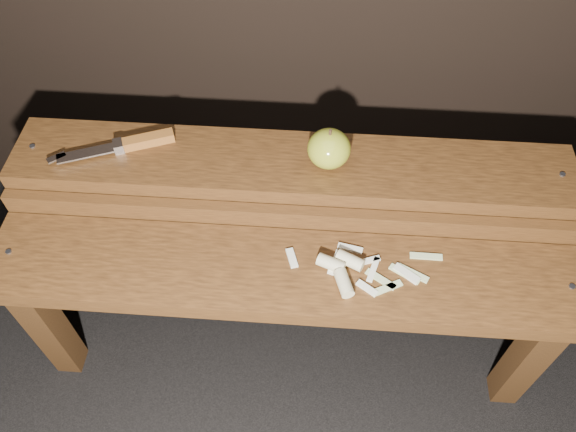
# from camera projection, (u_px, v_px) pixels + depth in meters

# --- Properties ---
(ground) EXTENTS (60.00, 60.00, 0.00)m
(ground) POSITION_uv_depth(u_px,v_px,m) (286.00, 339.00, 1.47)
(ground) COLOR black
(bench_front_tier) EXTENTS (1.20, 0.20, 0.42)m
(bench_front_tier) POSITION_uv_depth(u_px,v_px,m) (284.00, 291.00, 1.16)
(bench_front_tier) COLOR #351F0D
(bench_front_tier) RESTS_ON ground
(bench_rear_tier) EXTENTS (1.20, 0.21, 0.50)m
(bench_rear_tier) POSITION_uv_depth(u_px,v_px,m) (291.00, 188.00, 1.25)
(bench_rear_tier) COLOR #351F0D
(bench_rear_tier) RESTS_ON ground
(apple) EXTENTS (0.09, 0.09, 0.09)m
(apple) POSITION_uv_depth(u_px,v_px,m) (329.00, 149.00, 1.15)
(apple) COLOR olive
(apple) RESTS_ON bench_rear_tier
(knife) EXTENTS (0.26, 0.12, 0.02)m
(knife) POSITION_uv_depth(u_px,v_px,m) (133.00, 143.00, 1.20)
(knife) COLOR brown
(knife) RESTS_ON bench_rear_tier
(apple_scraps) EXTENTS (0.32, 0.13, 0.03)m
(apple_scraps) POSITION_uv_depth(u_px,v_px,m) (352.00, 269.00, 1.10)
(apple_scraps) COLOR beige
(apple_scraps) RESTS_ON bench_front_tier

